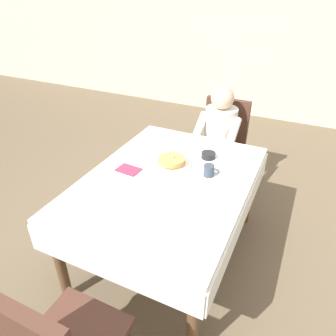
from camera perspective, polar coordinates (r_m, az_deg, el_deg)
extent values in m
plane|color=brown|center=(2.67, -0.02, -15.28)|extent=(14.00, 14.00, 0.00)
cube|color=beige|center=(5.13, 18.46, 26.20)|extent=(12.00, 0.16, 3.20)
cube|color=white|center=(2.20, -0.02, -2.32)|extent=(1.10, 1.50, 0.04)
cube|color=white|center=(1.79, -10.98, -17.54)|extent=(1.10, 0.01, 0.18)
cube|color=white|center=(2.86, 6.49, 3.46)|extent=(1.10, 0.01, 0.18)
cube|color=white|center=(2.51, -11.56, -1.34)|extent=(0.01, 1.50, 0.18)
cube|color=white|center=(2.14, 13.72, -8.27)|extent=(0.01, 1.50, 0.18)
cylinder|color=brown|center=(2.25, -19.18, -15.85)|extent=(0.07, 0.07, 0.70)
cylinder|color=brown|center=(1.90, 4.58, -25.77)|extent=(0.07, 0.07, 0.70)
cylinder|color=brown|center=(3.09, -2.57, 0.29)|extent=(0.07, 0.07, 0.70)
cylinder|color=brown|center=(2.84, 14.55, -3.93)|extent=(0.07, 0.07, 0.70)
cube|color=#4C2D23|center=(3.20, 9.20, 2.68)|extent=(0.44, 0.44, 0.05)
cube|color=#4C2D23|center=(3.26, 10.65, 8.28)|extent=(0.44, 0.06, 0.48)
cylinder|color=#2D2319|center=(3.13, 11.00, -3.06)|extent=(0.04, 0.04, 0.40)
cylinder|color=#2D2319|center=(3.21, 4.85, -1.55)|extent=(0.04, 0.04, 0.40)
cylinder|color=#2D2319|center=(3.43, 12.64, 0.04)|extent=(0.04, 0.04, 0.40)
cylinder|color=#2D2319|center=(3.51, 6.98, 1.35)|extent=(0.04, 0.04, 0.40)
cylinder|color=silver|center=(3.07, 9.48, 6.69)|extent=(0.30, 0.30, 0.46)
sphere|color=#D8AD8C|center=(2.93, 9.94, 12.50)|extent=(0.21, 0.21, 0.21)
cylinder|color=silver|center=(2.88, 11.82, 6.29)|extent=(0.08, 0.29, 0.23)
cylinder|color=silver|center=(2.96, 5.82, 7.51)|extent=(0.08, 0.29, 0.23)
cylinder|color=#383D51|center=(3.12, 9.19, -2.44)|extent=(0.10, 0.10, 0.45)
cylinder|color=#383D51|center=(3.16, 6.42, -1.76)|extent=(0.10, 0.10, 0.45)
cylinder|color=#2D2319|center=(2.13, -16.40, -25.30)|extent=(0.04, 0.04, 0.40)
cylinder|color=white|center=(2.34, 0.75, 0.64)|extent=(0.28, 0.28, 0.02)
cylinder|color=tan|center=(2.33, 0.97, 1.00)|extent=(0.18, 0.18, 0.02)
cylinder|color=tan|center=(2.32, 0.58, 1.30)|extent=(0.19, 0.19, 0.02)
cylinder|color=tan|center=(2.31, 0.68, 1.68)|extent=(0.20, 0.20, 0.02)
cube|color=#F4E072|center=(2.30, 0.76, 2.04)|extent=(0.03, 0.03, 0.01)
cylinder|color=#333D4C|center=(2.22, 7.47, -0.46)|extent=(0.08, 0.08, 0.08)
torus|color=#333D4C|center=(2.20, 8.70, -0.66)|extent=(0.05, 0.01, 0.05)
cylinder|color=black|center=(2.45, 7.38, 2.32)|extent=(0.11, 0.11, 0.04)
cube|color=silver|center=(2.40, -3.58, 1.30)|extent=(0.03, 0.18, 0.00)
cube|color=silver|center=(2.26, 4.91, -0.77)|extent=(0.02, 0.20, 0.00)
cube|color=silver|center=(2.12, -2.08, -3.12)|extent=(0.15, 0.04, 0.00)
cube|color=#8C2D4C|center=(2.30, -7.21, -0.31)|extent=(0.18, 0.13, 0.01)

